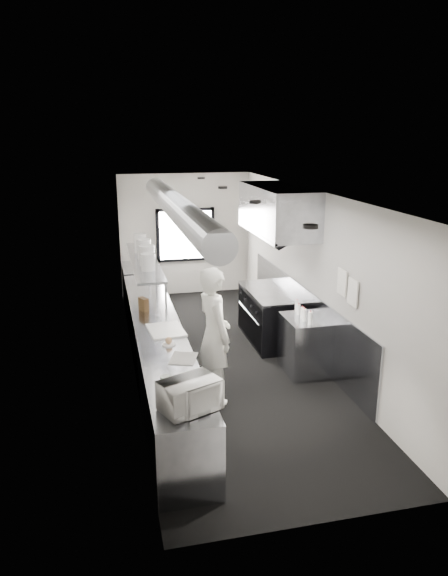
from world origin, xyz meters
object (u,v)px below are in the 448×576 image
squeeze_bottle_c (302,313)px  plate_stack_a (148,262)px  microwave (190,395)px  squeeze_bottle_a (310,318)px  cutting_board (166,330)px  pass_shelf (145,262)px  far_work_table (140,287)px  bottle_station (305,345)px  deli_tub_b (166,380)px  squeeze_bottle_e (297,306)px  line_cook (214,335)px  range (271,316)px  knife_block (144,304)px  plate_stack_b (147,255)px  exhaust_hood (277,210)px  small_plate (169,344)px  prep_counter (159,353)px  plate_stack_d (140,243)px  squeeze_bottle_d (298,310)px  deli_tub_a (168,389)px  squeeze_bottle_b (304,315)px

squeeze_bottle_c → plate_stack_a: bearing=157.7°
microwave → squeeze_bottle_a: 3.05m
cutting_board → squeeze_bottle_c: size_ratio=3.71×
cutting_board → pass_shelf: bearing=94.5°
pass_shelf → far_work_table: 2.45m
plate_stack_a → bottle_station: bearing=-22.1°
deli_tub_b → squeeze_bottle_e: bearing=41.2°
plate_stack_a → squeeze_bottle_c: (2.27, -0.93, -0.72)m
microwave → line_cook: bearing=47.4°
cutting_board → deli_tub_b: bearing=-97.1°
pass_shelf → range: 2.49m
squeeze_bottle_a → knife_block: bearing=153.1°
far_work_table → cutting_board: 3.98m
bottle_station → knife_block: (-2.44, 0.94, 0.56)m
squeeze_bottle_c → squeeze_bottle_e: 0.33m
bottle_station → far_work_table: (-2.30, 3.90, 0.00)m
pass_shelf → range: pass_shelf is taller
knife_block → plate_stack_a: size_ratio=0.80×
range → far_work_table: size_ratio=1.33×
plate_stack_b → squeeze_bottle_e: 2.59m
exhaust_hood → plate_stack_a: size_ratio=8.19×
knife_block → small_plate: bearing=-106.6°
small_plate → squeeze_bottle_c: (2.16, 0.61, 0.08)m
prep_counter → bottle_station: (2.30, -0.20, 0.00)m
knife_block → squeeze_bottle_a: (2.39, -1.21, -0.01)m
microwave → deli_tub_b: (-0.17, 0.65, -0.12)m
line_cook → knife_block: 1.73m
knife_block → plate_stack_d: plate_stack_d is taller
prep_counter → deli_tub_b: deli_tub_b is taller
exhaust_hood → plate_stack_b: 2.37m
squeeze_bottle_d → cutting_board: bearing=-173.7°
plate_stack_d → squeeze_bottle_c: bearing=-44.9°
squeeze_bottle_a → plate_stack_d: bearing=131.9°
squeeze_bottle_a → deli_tub_a: bearing=-144.3°
deli_tub_b → squeeze_bottle_c: (2.35, 1.75, 0.04)m
squeeze_bottle_c → microwave: bearing=-132.1°
small_plate → squeeze_bottle_a: (2.18, 0.32, 0.09)m
prep_counter → plate_stack_d: 2.47m
plate_stack_a → squeeze_bottle_a: plate_stack_a is taller
squeeze_bottle_e → line_cook: bearing=-149.8°
deli_tub_a → squeeze_bottle_c: size_ratio=0.72×
bottle_station → knife_block: size_ratio=4.18×
knife_block → squeeze_bottle_c: (2.37, -0.92, -0.02)m
squeeze_bottle_d → squeeze_bottle_a: bearing=-88.1°
squeeze_bottle_b → squeeze_bottle_c: squeeze_bottle_b is taller
plate_stack_b → plate_stack_d: bearing=91.8°
plate_stack_b → plate_stack_d: size_ratio=0.94×
line_cook → microwave: bearing=149.1°
exhaust_hood → pass_shelf: 2.46m
deli_tub_a → knife_block: (-0.02, 2.91, 0.06)m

